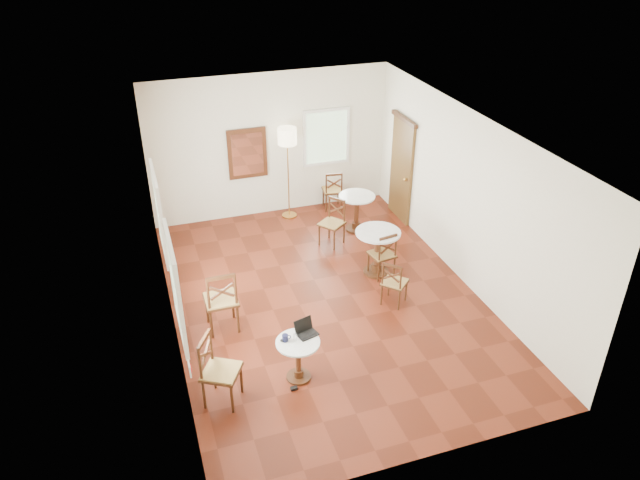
# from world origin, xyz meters

# --- Properties ---
(ground) EXTENTS (7.00, 7.00, 0.00)m
(ground) POSITION_xyz_m (0.00, 0.00, 0.00)
(ground) COLOR #5F2010
(ground) RESTS_ON ground
(room_shell) EXTENTS (5.02, 7.02, 3.01)m
(room_shell) POSITION_xyz_m (-0.06, 0.27, 1.89)
(room_shell) COLOR silver
(room_shell) RESTS_ON ground
(cafe_table_near) EXTENTS (0.61, 0.61, 0.65)m
(cafe_table_near) POSITION_xyz_m (-0.98, -1.67, 0.40)
(cafe_table_near) COLOR #412210
(cafe_table_near) RESTS_ON ground
(cafe_table_mid) EXTENTS (0.80, 0.80, 0.85)m
(cafe_table_mid) POSITION_xyz_m (1.14, 0.51, 0.52)
(cafe_table_mid) COLOR #412210
(cafe_table_mid) RESTS_ON ground
(cafe_table_back) EXTENTS (0.73, 0.73, 0.77)m
(cafe_table_back) POSITION_xyz_m (1.39, 2.14, 0.48)
(cafe_table_back) COLOR #412210
(cafe_table_back) RESTS_ON ground
(chair_near_a) EXTENTS (0.50, 0.50, 1.09)m
(chair_near_a) POSITION_xyz_m (-1.77, -0.22, 0.54)
(chair_near_a) COLOR #412210
(chair_near_a) RESTS_ON ground
(chair_near_b) EXTENTS (0.65, 0.65, 1.03)m
(chair_near_b) POSITION_xyz_m (-2.08, -1.75, 0.51)
(chair_near_b) COLOR #412210
(chair_near_b) RESTS_ON ground
(chair_mid_a) EXTENTS (0.47, 0.47, 0.89)m
(chair_mid_a) POSITION_xyz_m (1.19, 0.39, 0.44)
(chair_mid_a) COLOR #412210
(chair_mid_a) RESTS_ON ground
(chair_mid_b) EXTENTS (0.54, 0.54, 0.83)m
(chair_mid_b) POSITION_xyz_m (1.04, -0.45, 0.41)
(chair_mid_b) COLOR #412210
(chair_mid_b) RESTS_ON ground
(chair_back_a) EXTENTS (0.46, 0.46, 0.89)m
(chair_back_a) POSITION_xyz_m (1.25, 3.20, 0.44)
(chair_back_a) COLOR #412210
(chair_back_a) RESTS_ON ground
(chair_back_b) EXTENTS (0.60, 0.60, 0.92)m
(chair_back_b) POSITION_xyz_m (0.74, 1.76, 0.46)
(chair_back_b) COLOR #412210
(chair_back_b) RESTS_ON ground
(floor_lamp) EXTENTS (0.38, 0.38, 1.96)m
(floor_lamp) POSITION_xyz_m (0.26, 3.15, 1.66)
(floor_lamp) COLOR #BF8C3F
(floor_lamp) RESTS_ON ground
(laptop) EXTENTS (0.34, 0.30, 0.20)m
(laptop) POSITION_xyz_m (-0.82, -1.53, 0.70)
(laptop) COLOR black
(laptop) RESTS_ON cafe_table_near
(mouse) EXTENTS (0.11, 0.07, 0.04)m
(mouse) POSITION_xyz_m (-1.16, -1.60, 0.67)
(mouse) COLOR black
(mouse) RESTS_ON cafe_table_near
(navy_mug) EXTENTS (0.13, 0.08, 0.10)m
(navy_mug) POSITION_xyz_m (-1.13, -1.60, 0.70)
(navy_mug) COLOR black
(navy_mug) RESTS_ON cafe_table_near
(water_glass) EXTENTS (0.06, 0.06, 0.10)m
(water_glass) POSITION_xyz_m (-1.00, -1.62, 0.70)
(water_glass) COLOR white
(water_glass) RESTS_ON cafe_table_near
(power_adapter) EXTENTS (0.10, 0.06, 0.04)m
(power_adapter) POSITION_xyz_m (-1.11, -1.88, 0.02)
(power_adapter) COLOR black
(power_adapter) RESTS_ON ground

